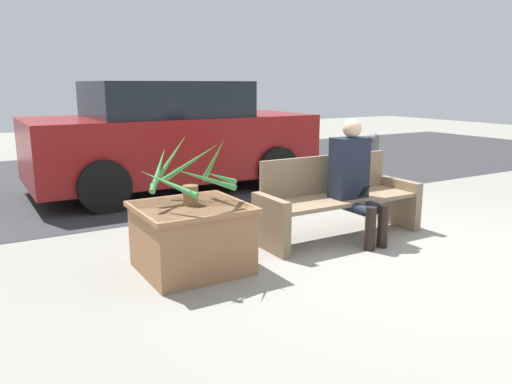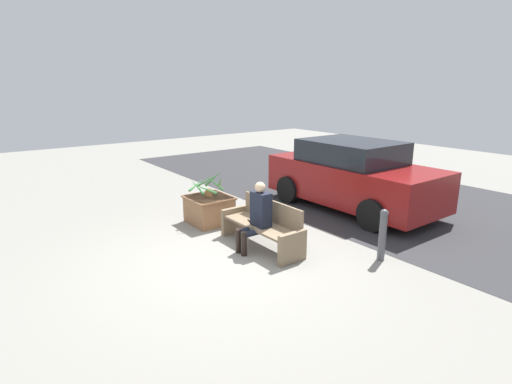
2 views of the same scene
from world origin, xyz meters
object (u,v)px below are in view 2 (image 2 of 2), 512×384
object	(u,v)px
person_seated	(257,214)
bollard_post	(383,234)
planter_box	(209,209)
parked_car	(353,176)
potted_plant	(208,185)
bench	(263,226)

from	to	relation	value
person_seated	bollard_post	world-z (taller)	person_seated
person_seated	planter_box	size ratio (longest dim) A/B	1.37
parked_car	potted_plant	bearing A→B (deg)	-108.77
bollard_post	potted_plant	bearing A→B (deg)	-158.17
person_seated	planter_box	distance (m)	1.77
bench	bollard_post	xyz separation A→B (m)	(1.65, 1.19, 0.08)
person_seated	potted_plant	world-z (taller)	person_seated
person_seated	bench	bearing A→B (deg)	107.99
person_seated	parked_car	size ratio (longest dim) A/B	0.30
parked_car	bollard_post	bearing A→B (deg)	-40.24
bench	person_seated	world-z (taller)	person_seated
potted_plant	bollard_post	xyz separation A→B (m)	(3.33, 1.33, -0.36)
potted_plant	bollard_post	bearing A→B (deg)	21.83
bench	bollard_post	world-z (taller)	bollard_post
parked_car	bollard_post	size ratio (longest dim) A/B	4.60
potted_plant	planter_box	bearing A→B (deg)	57.10
planter_box	potted_plant	world-z (taller)	potted_plant
planter_box	bollard_post	size ratio (longest dim) A/B	1.01
person_seated	parked_car	distance (m)	3.33
person_seated	potted_plant	size ratio (longest dim) A/B	1.48
bollard_post	bench	bearing A→B (deg)	-144.15
potted_plant	bollard_post	world-z (taller)	potted_plant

